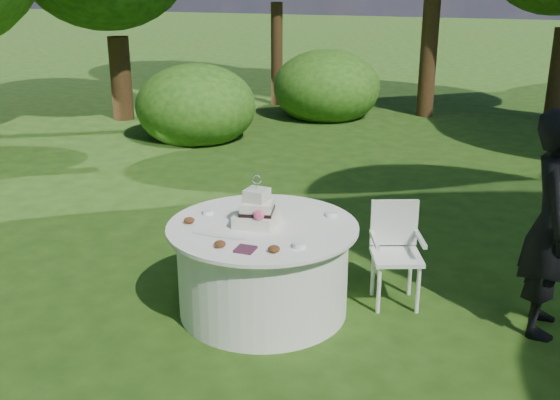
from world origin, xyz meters
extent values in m
plane|color=#213C10|center=(0.00, 0.00, 0.00)|extent=(80.00, 80.00, 0.00)
cube|color=#4D2139|center=(0.07, -0.53, 0.78)|extent=(0.14, 0.14, 0.02)
ellipsoid|color=silver|center=(-0.23, -0.34, 0.78)|extent=(0.48, 0.07, 0.01)
imported|color=black|center=(2.19, 0.47, 0.89)|extent=(0.43, 0.65, 1.78)
cylinder|color=white|center=(0.00, 0.00, 0.37)|extent=(1.40, 1.40, 0.74)
cylinder|color=white|center=(0.00, 0.00, 0.76)|extent=(1.56, 1.56, 0.03)
cube|color=white|center=(-0.04, -0.01, 0.82)|extent=(0.33, 0.33, 0.11)
cube|color=silver|center=(-0.04, -0.01, 0.92)|extent=(0.30, 0.30, 0.11)
cube|color=silver|center=(-0.04, -0.01, 1.02)|extent=(0.19, 0.19, 0.11)
cube|color=black|center=(-0.04, -0.01, 0.89)|extent=(0.31, 0.31, 0.03)
sphere|color=#E14270|center=(0.03, -0.15, 0.91)|extent=(0.09, 0.09, 0.09)
cylinder|color=silver|center=(-0.04, -0.01, 1.09)|extent=(0.01, 0.01, 0.05)
torus|color=white|center=(-0.04, -0.01, 1.16)|extent=(0.08, 0.02, 0.08)
cube|color=white|center=(1.02, 0.48, 0.44)|extent=(0.52, 0.52, 0.04)
cube|color=silver|center=(0.96, 0.65, 0.68)|extent=(0.39, 0.18, 0.40)
cylinder|color=white|center=(0.93, 0.27, 0.21)|extent=(0.03, 0.03, 0.42)
cylinder|color=white|center=(1.23, 0.38, 0.21)|extent=(0.03, 0.03, 0.42)
cylinder|color=white|center=(0.81, 0.57, 0.21)|extent=(0.03, 0.03, 0.42)
cylinder|color=silver|center=(1.12, 0.69, 0.21)|extent=(0.03, 0.03, 0.42)
cube|color=white|center=(0.84, 0.41, 0.60)|extent=(0.16, 0.35, 0.03)
cube|color=silver|center=(1.20, 0.54, 0.60)|extent=(0.16, 0.35, 0.03)
cylinder|color=white|center=(-0.52, 0.07, 0.79)|extent=(0.10, 0.10, 0.04)
cylinder|color=white|center=(0.42, -0.34, 0.79)|extent=(0.10, 0.10, 0.04)
cylinder|color=white|center=(0.47, 0.38, 0.79)|extent=(0.10, 0.10, 0.04)
ellipsoid|color=#562D16|center=(0.28, -0.48, 0.79)|extent=(0.09, 0.09, 0.05)
ellipsoid|color=#562D16|center=(-0.13, -0.53, 0.79)|extent=(0.09, 0.09, 0.05)
ellipsoid|color=#562D16|center=(-0.58, -0.17, 0.79)|extent=(0.09, 0.09, 0.05)
camera|label=1|loc=(1.80, -4.60, 2.70)|focal=42.00mm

